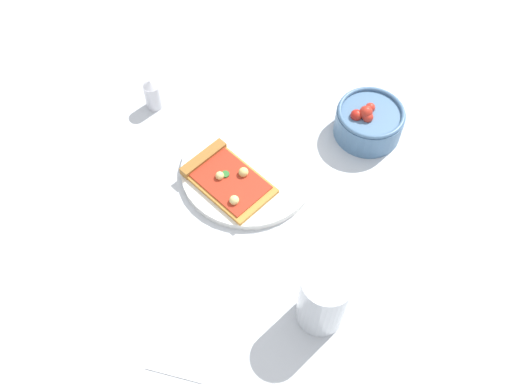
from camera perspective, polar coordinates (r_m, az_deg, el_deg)
ground_plane at (r=1.05m, az=0.81°, el=1.50°), size 2.40×2.40×0.00m
plate at (r=1.05m, az=-0.76°, el=2.29°), size 0.25×0.25×0.01m
pizza_slice_main at (r=1.02m, az=-3.13°, el=1.46°), size 0.18×0.18×0.02m
salad_bowl at (r=1.11m, az=11.32°, el=7.01°), size 0.13×0.13×0.08m
soda_glass at (r=0.87m, az=6.81°, el=-10.71°), size 0.08×0.08×0.13m
paper_napkin at (r=0.92m, az=-6.40°, el=-13.57°), size 0.13×0.17×0.00m
pepper_shaker at (r=1.15m, az=-10.40°, el=9.72°), size 0.03×0.03×0.07m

